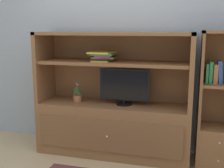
{
  "coord_description": "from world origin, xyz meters",
  "views": [
    {
      "loc": [
        0.86,
        -2.8,
        1.51
      ],
      "look_at": [
        0.0,
        0.35,
        0.88
      ],
      "focal_mm": 45.61,
      "sensor_mm": 36.0,
      "label": 1
    }
  ],
  "objects_px": {
    "magazine_stack": "(103,56)",
    "bookshelf_tall": "(219,122)",
    "tv_monitor": "(124,86)",
    "upright_book_row": "(214,73)",
    "media_console": "(113,116)",
    "potted_plant": "(78,98)"
  },
  "relations": [
    {
      "from": "bookshelf_tall",
      "to": "upright_book_row",
      "type": "bearing_deg",
      "value": -172.13
    },
    {
      "from": "upright_book_row",
      "to": "potted_plant",
      "type": "bearing_deg",
      "value": -179.45
    },
    {
      "from": "media_console",
      "to": "tv_monitor",
      "type": "distance_m",
      "value": 0.41
    },
    {
      "from": "magazine_stack",
      "to": "upright_book_row",
      "type": "bearing_deg",
      "value": 0.18
    },
    {
      "from": "media_console",
      "to": "bookshelf_tall",
      "type": "bearing_deg",
      "value": 0.28
    },
    {
      "from": "magazine_stack",
      "to": "bookshelf_tall",
      "type": "height_order",
      "value": "bookshelf_tall"
    },
    {
      "from": "tv_monitor",
      "to": "upright_book_row",
      "type": "xyz_separation_m",
      "value": [
        0.99,
        0.01,
        0.2
      ]
    },
    {
      "from": "media_console",
      "to": "magazine_stack",
      "type": "distance_m",
      "value": 0.74
    },
    {
      "from": "bookshelf_tall",
      "to": "magazine_stack",
      "type": "bearing_deg",
      "value": -179.33
    },
    {
      "from": "media_console",
      "to": "bookshelf_tall",
      "type": "height_order",
      "value": "bookshelf_tall"
    },
    {
      "from": "bookshelf_tall",
      "to": "upright_book_row",
      "type": "relative_size",
      "value": 6.08
    },
    {
      "from": "magazine_stack",
      "to": "bookshelf_tall",
      "type": "bearing_deg",
      "value": 0.67
    },
    {
      "from": "media_console",
      "to": "upright_book_row",
      "type": "distance_m",
      "value": 1.27
    },
    {
      "from": "tv_monitor",
      "to": "bookshelf_tall",
      "type": "xyz_separation_m",
      "value": [
        1.07,
        0.02,
        -0.35
      ]
    },
    {
      "from": "potted_plant",
      "to": "bookshelf_tall",
      "type": "distance_m",
      "value": 1.67
    },
    {
      "from": "potted_plant",
      "to": "bookshelf_tall",
      "type": "bearing_deg",
      "value": 0.93
    },
    {
      "from": "bookshelf_tall",
      "to": "media_console",
      "type": "bearing_deg",
      "value": -179.72
    },
    {
      "from": "magazine_stack",
      "to": "upright_book_row",
      "type": "relative_size",
      "value": 1.43
    },
    {
      "from": "media_console",
      "to": "potted_plant",
      "type": "distance_m",
      "value": 0.5
    },
    {
      "from": "potted_plant",
      "to": "upright_book_row",
      "type": "relative_size",
      "value": 1.03
    },
    {
      "from": "magazine_stack",
      "to": "bookshelf_tall",
      "type": "relative_size",
      "value": 0.24
    },
    {
      "from": "magazine_stack",
      "to": "bookshelf_tall",
      "type": "xyz_separation_m",
      "value": [
        1.33,
        0.02,
        -0.7
      ]
    }
  ]
}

